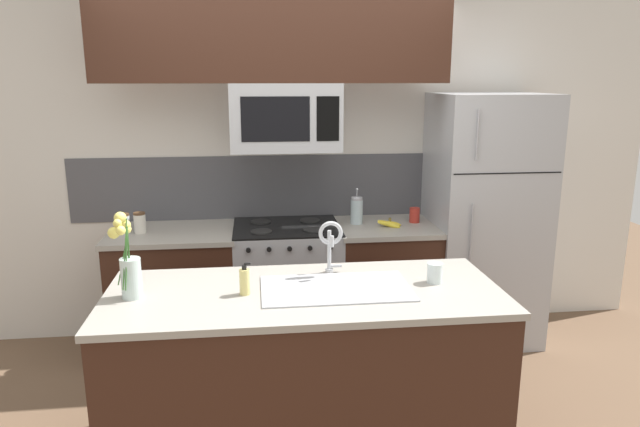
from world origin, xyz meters
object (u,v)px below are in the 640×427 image
stove_range (287,286)px  coffee_tin (415,215)px  banana_bunch (390,224)px  dish_soap_bottle (245,281)px  drinking_glass (435,273)px  microwave (285,117)px  refrigerator (483,219)px  storage_jar_tall (123,223)px  flower_vase (129,268)px  french_press (357,210)px  sink_faucet (330,240)px  storage_jar_medium (140,223)px

stove_range → coffee_tin: bearing=3.0°
banana_bunch → dish_soap_bottle: (-1.03, -1.21, 0.05)m
stove_range → drinking_glass: size_ratio=8.72×
microwave → banana_bunch: bearing=-3.0°
refrigerator → coffee_tin: (-0.52, 0.03, 0.04)m
banana_bunch → dish_soap_bottle: 1.59m
microwave → dish_soap_bottle: size_ratio=4.51×
stove_range → storage_jar_tall: 1.24m
stove_range → storage_jar_tall: (-1.13, -0.01, 0.52)m
banana_bunch → flower_vase: (-1.58, -1.19, 0.13)m
refrigerator → storage_jar_tall: bearing=-179.3°
stove_range → refrigerator: bearing=0.8°
stove_range → french_press: bearing=6.6°
sink_faucet → french_press: bearing=72.6°
storage_jar_medium → french_press: bearing=2.9°
storage_jar_medium → drinking_glass: size_ratio=1.36×
stove_range → refrigerator: 1.55m
banana_bunch → stove_range: bearing=175.4°
french_press → coffee_tin: 0.44m
microwave → coffee_tin: size_ratio=6.77×
french_press → coffee_tin: french_press is taller
storage_jar_tall → french_press: french_press is taller
flower_vase → drinking_glass: bearing=1.1°
dish_soap_bottle → refrigerator: bearing=36.2°
sink_faucet → refrigerator: bearing=39.0°
storage_jar_medium → coffee_tin: size_ratio=1.32×
banana_bunch → dish_soap_bottle: bearing=-130.3°
storage_jar_medium → dish_soap_bottle: dish_soap_bottle is taller
storage_jar_tall → banana_bunch: (1.88, -0.05, -0.05)m
banana_bunch → french_press: 0.26m
storage_jar_medium → dish_soap_bottle: (0.74, -1.25, -0.00)m
french_press → dish_soap_bottle: 1.55m
microwave → storage_jar_medium: microwave is taller
banana_bunch → storage_jar_medium: bearing=178.6°
storage_jar_tall → storage_jar_medium: 0.11m
microwave → sink_faucet: 1.18m
stove_range → microwave: bearing=-89.8°
french_press → sink_faucet: 1.15m
microwave → drinking_glass: microwave is taller
banana_bunch → drinking_glass: 1.16m
microwave → flower_vase: (-0.84, -1.23, -0.63)m
banana_bunch → sink_faucet: (-0.57, -0.97, 0.18)m
storage_jar_tall → storage_jar_medium: bearing=-3.9°
refrigerator → banana_bunch: size_ratio=9.69×
storage_jar_medium → banana_bunch: 1.76m
french_press → refrigerator: bearing=-2.4°
stove_range → flower_vase: size_ratio=2.17×
drinking_glass → flower_vase: bearing=-178.9°
storage_jar_medium → dish_soap_bottle: bearing=-59.5°
stove_range → dish_soap_bottle: 1.40m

